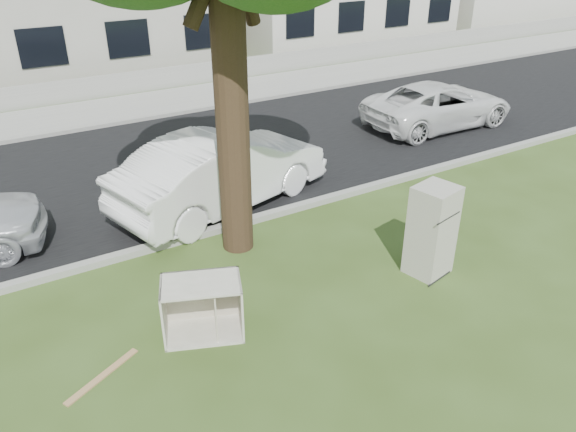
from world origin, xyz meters
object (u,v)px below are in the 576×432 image
fridge (432,231)px  cabinet (203,308)px  car_right (439,105)px  car_center (222,170)px

fridge → cabinet: bearing=160.7°
fridge → car_right: bearing=32.1°
fridge → car_right: (5.45, 5.36, -0.16)m
fridge → car_right: 7.65m
cabinet → car_center: (1.96, 3.51, 0.33)m
cabinet → car_center: size_ratio=0.24×
fridge → car_right: fridge is taller
car_center → car_right: (7.27, 1.40, -0.14)m
car_right → fridge: bearing=136.1°
fridge → cabinet: fridge is taller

